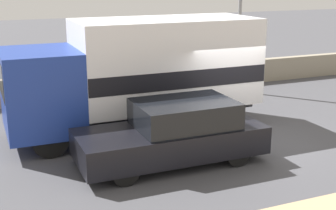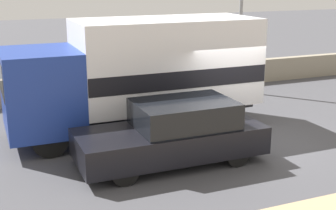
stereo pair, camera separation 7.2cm
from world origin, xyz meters
name	(u,v)px [view 1 (the left image)]	position (x,y,z in m)	size (l,w,h in m)	color
ground_plane	(244,141)	(0.00, 0.00, 0.00)	(80.00, 80.00, 0.00)	#47474C
stone_wall_backdrop	(161,79)	(0.00, 6.19, 0.49)	(60.00, 0.35, 0.97)	gray
box_truck	(142,71)	(-2.32, 1.87, 1.79)	(7.17, 2.40, 3.26)	navy
car_hatchback	(175,133)	(-2.40, -0.67, 0.75)	(4.56, 1.84, 1.53)	black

